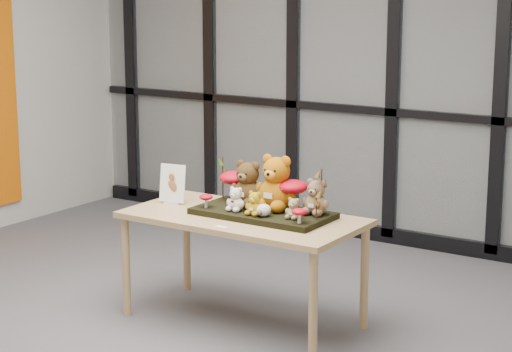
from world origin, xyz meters
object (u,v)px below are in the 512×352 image
Objects in this scene: diorama_tray at (263,213)px; display_table at (243,227)px; mushroom_back_left at (234,184)px; plush_cream_hedgehog at (264,210)px; bear_brown_medium at (248,181)px; mushroom_front_right at (299,215)px; bear_white_bow at (236,198)px; bear_beige_small at (294,207)px; sign_holder at (172,186)px; mushroom_back_right at (292,194)px; bear_small_yellow at (255,202)px; mushroom_front_left at (206,200)px; bear_pooh_yellow at (277,179)px; bear_tan_back at (316,195)px.

display_table is at bearing -153.43° from diorama_tray.
plush_cream_hedgehog is at bearing -33.20° from mushroom_back_left.
bear_brown_medium reaches higher than mushroom_front_right.
bear_beige_small is (0.38, 0.03, -0.01)m from bear_white_bow.
mushroom_front_right is 0.38× the size of sign_holder.
bear_brown_medium is 3.73× the size of plush_cream_hedgehog.
bear_white_bow is 0.79× the size of mushroom_back_left.
mushroom_back_right reaches higher than bear_white_bow.
mushroom_back_left is 0.99× the size of mushroom_back_right.
display_table is at bearing 177.80° from bear_beige_small.
diorama_tray is 5.11× the size of bear_white_bow.
bear_brown_medium is 0.53m from mushroom_front_right.
plush_cream_hedgehog is 0.25m from mushroom_front_right.
bear_beige_small is at bearing 138.71° from mushroom_front_right.
mushroom_front_right is (0.25, -0.02, 0.01)m from plush_cream_hedgehog.
bear_small_yellow is 0.63× the size of sign_holder.
bear_beige_small reaches higher than plush_cream_hedgehog.
sign_holder is at bearing -176.77° from diorama_tray.
mushroom_front_left is 0.96× the size of mushroom_front_right.
bear_white_bow reaches higher than mushroom_front_right.
mushroom_front_right reaches higher than mushroom_front_left.
display_table is 0.23m from bear_small_yellow.
plush_cream_hedgehog is at bearing 0.86° from mushroom_front_left.
diorama_tray is 0.16m from plush_cream_hedgehog.
mushroom_back_right is (0.10, 0.02, -0.08)m from bear_pooh_yellow.
bear_beige_small reaches higher than display_table.
bear_white_bow is at bearing -117.18° from display_table.
bear_small_yellow reaches higher than plush_cream_hedgehog.
bear_tan_back reaches higher than bear_beige_small.
diorama_tray is 4.00× the size of mushroom_back_right.
bear_beige_small is 1.48× the size of mushroom_front_left.
bear_white_bow reaches higher than bear_small_yellow.
display_table is 10.52× the size of bear_beige_small.
diorama_tray is at bearing 26.57° from display_table.
diorama_tray is 0.35m from bear_tan_back.
sign_holder reaches higher than bear_beige_small.
diorama_tray is 10.01× the size of plush_cream_hedgehog.
mushroom_back_right is at bearing 31.16° from display_table.
bear_tan_back is at bearing 3.71° from bear_pooh_yellow.
bear_pooh_yellow reaches higher than bear_brown_medium.
display_table is 6.95× the size of mushroom_back_right.
bear_small_yellow is 0.07m from plush_cream_hedgehog.
mushroom_front_right is (0.33, -0.14, 0.07)m from diorama_tray.
mushroom_front_left is at bearing -174.36° from bear_beige_small.
bear_pooh_yellow reaches higher than mushroom_front_left.
bear_white_bow is at bearing -83.82° from bear_brown_medium.
mushroom_front_left is (-0.64, -0.22, -0.07)m from bear_tan_back.
display_table is 0.27m from mushroom_front_left.
bear_brown_medium is at bearing -172.09° from mushroom_back_right.
display_table is 17.41× the size of plush_cream_hedgehog.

